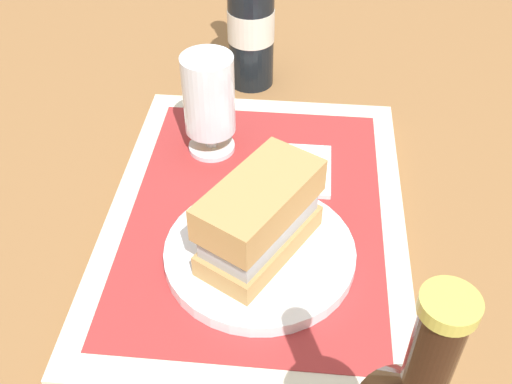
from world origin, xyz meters
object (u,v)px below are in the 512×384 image
object	(u,v)px
beer_bottle	(251,15)
sandwich	(262,215)
beer_glass	(209,102)
plate	(260,253)

from	to	relation	value
beer_bottle	sandwich	bearing A→B (deg)	-172.56
sandwich	beer_bottle	size ratio (longest dim) A/B	0.54
sandwich	beer_glass	xyz separation A→B (m)	(0.17, 0.08, 0.01)
plate	beer_bottle	distance (m)	0.37
plate	beer_bottle	xyz separation A→B (m)	(0.36, 0.05, 0.08)
beer_bottle	plate	bearing A→B (deg)	-172.88
beer_glass	beer_bottle	world-z (taller)	beer_bottle
plate	sandwich	bearing A→B (deg)	-29.99
plate	beer_bottle	bearing A→B (deg)	7.12
plate	beer_glass	xyz separation A→B (m)	(0.17, 0.07, 0.06)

